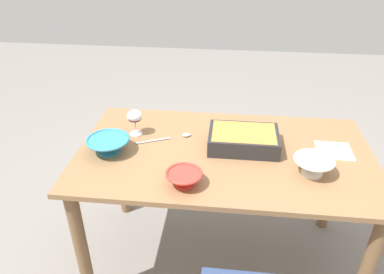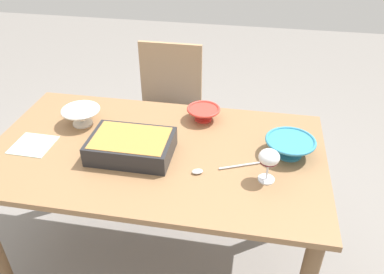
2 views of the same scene
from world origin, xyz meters
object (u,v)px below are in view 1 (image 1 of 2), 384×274
at_px(mixing_bowl, 108,144).
at_px(napkin, 334,151).
at_px(serving_bowl, 313,165).
at_px(serving_spoon, 174,137).
at_px(dining_table, 224,171).
at_px(wine_glass, 135,117).
at_px(casserole_dish, 243,139).
at_px(small_bowl, 184,177).

relative_size(mixing_bowl, napkin, 1.24).
bearing_deg(napkin, serving_bowl, -124.74).
xyz_separation_m(serving_bowl, serving_spoon, (-0.65, 0.24, -0.04)).
xyz_separation_m(dining_table, wine_glass, (-0.47, 0.12, 0.22)).
bearing_deg(serving_spoon, serving_bowl, -19.90).
bearing_deg(casserole_dish, wine_glass, 173.33).
xyz_separation_m(dining_table, small_bowl, (-0.16, -0.28, 0.16)).
bearing_deg(casserole_dish, small_bowl, -127.22).
relative_size(mixing_bowl, small_bowl, 1.31).
bearing_deg(mixing_bowl, napkin, 6.80).
xyz_separation_m(casserole_dish, mixing_bowl, (-0.64, -0.12, -0.00)).
relative_size(serving_bowl, napkin, 1.06).
bearing_deg(casserole_dish, dining_table, -149.32).
xyz_separation_m(casserole_dish, serving_spoon, (-0.35, 0.05, -0.04)).
distance_m(casserole_dish, serving_spoon, 0.36).
xyz_separation_m(mixing_bowl, small_bowl, (0.39, -0.21, -0.01)).
height_order(dining_table, napkin, napkin).
xyz_separation_m(mixing_bowl, serving_spoon, (0.29, 0.16, -0.04)).
bearing_deg(wine_glass, napkin, -3.02).
bearing_deg(serving_spoon, napkin, -2.37).
relative_size(wine_glass, small_bowl, 0.87).
relative_size(casserole_dish, mixing_bowl, 1.63).
height_order(dining_table, mixing_bowl, mixing_bowl).
relative_size(small_bowl, napkin, 0.94).
height_order(small_bowl, serving_bowl, serving_bowl).
bearing_deg(wine_glass, mixing_bowl, -115.78).
bearing_deg(serving_bowl, napkin, 55.26).
distance_m(serving_bowl, serving_spoon, 0.69).
xyz_separation_m(wine_glass, serving_bowl, (0.86, -0.26, -0.05)).
bearing_deg(mixing_bowl, wine_glass, 64.22).
height_order(mixing_bowl, small_bowl, mixing_bowl).
relative_size(serving_bowl, serving_spoon, 0.66).
height_order(wine_glass, casserole_dish, wine_glass).
bearing_deg(serving_bowl, mixing_bowl, 175.54).
xyz_separation_m(mixing_bowl, serving_bowl, (0.94, -0.07, 0.00)).
bearing_deg(mixing_bowl, small_bowl, -28.30).
relative_size(dining_table, wine_glass, 10.32).
relative_size(small_bowl, serving_spoon, 0.59).
distance_m(serving_spoon, napkin, 0.79).
bearing_deg(napkin, casserole_dish, -178.40).
xyz_separation_m(small_bowl, napkin, (0.69, 0.34, -0.04)).
bearing_deg(napkin, wine_glass, 176.98).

